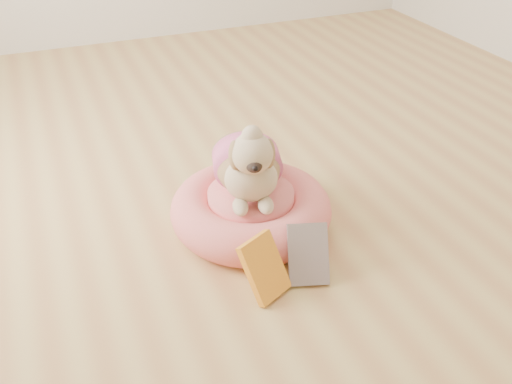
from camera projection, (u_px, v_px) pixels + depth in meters
name	position (u px, v px, depth m)	size (l,w,h in m)	color
floor	(285.00, 195.00, 2.35)	(4.50, 4.50, 0.00)	tan
pet_bed	(251.00, 209.00, 2.13)	(0.60, 0.60, 0.15)	#E46B59
dog	(248.00, 151.00, 2.01)	(0.30, 0.44, 0.32)	brown
book_yellow	(264.00, 268.00, 1.82)	(0.14, 0.03, 0.21)	yellow
book_white	(308.00, 254.00, 1.89)	(0.13, 0.02, 0.21)	silver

